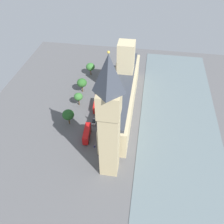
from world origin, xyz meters
The scene contains 16 objects.
ground_plane centered at (0.00, 0.00, 0.00)m, with size 136.62×136.62×0.00m, color #565659.
river_thames centered at (-31.35, 0.00, 0.12)m, with size 38.01×122.95×0.25m, color slate.
parliament_building centered at (-1.99, -1.82, 8.65)m, with size 12.58×66.62×30.98m.
clock_tower centered at (-2.20, 39.61, 27.31)m, with size 7.84×7.84×52.80m.
car_blue_opposite_hall centered at (11.22, -23.41, 0.89)m, with size 2.34×4.88×1.74m.
car_silver_leading centered at (12.96, -16.52, 0.89)m, with size 2.23×4.87×1.74m.
car_dark_green_far_end centered at (10.36, -8.43, 0.89)m, with size 2.14×4.82×1.74m.
double_decker_bus_trailing centered at (10.98, 2.89, 2.63)m, with size 3.57×10.70×4.75m.
car_white_corner centered at (9.85, 14.26, 0.89)m, with size 2.11×4.20×1.74m.
double_decker_bus_under_trees centered at (10.97, 24.19, 2.63)m, with size 3.40×10.67×4.75m.
pedestrian_kerbside centered at (6.41, 29.52, 0.74)m, with size 0.58×0.66×1.64m.
plane_tree_near_tower centered at (21.93, -10.17, 6.04)m, with size 5.54×5.54×8.43m.
plane_tree_by_river_gate centered at (21.24, -28.18, 5.73)m, with size 5.37×5.37×8.05m.
plane_tree_midblock centered at (20.79, 1.70, 5.47)m, with size 4.63×4.63×7.49m.
plane_tree_slot_10 centered at (21.84, 16.38, 5.63)m, with size 5.70×5.70×8.09m.
street_lamp_slot_11 centered at (21.05, 1.78, 4.06)m, with size 0.56×0.56×5.74m.
Camera 1 is at (-12.71, 98.46, 83.53)m, focal length 39.11 mm.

